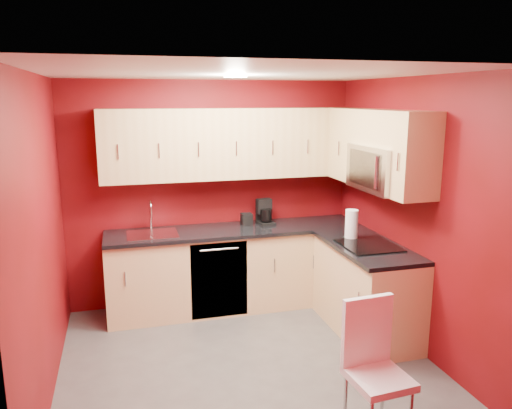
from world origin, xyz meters
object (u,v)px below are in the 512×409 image
napkin_holder (247,219)px  coffee_maker (266,212)px  dining_chair (379,371)px  paper_towel (352,224)px  sink (152,231)px  microwave (383,168)px

napkin_holder → coffee_maker: bearing=-8.3°
coffee_maker → dining_chair: bearing=-95.8°
coffee_maker → napkin_holder: (-0.22, 0.03, -0.08)m
coffee_maker → napkin_holder: coffee_maker is taller
paper_towel → dining_chair: 1.87m
sink → napkin_holder: size_ratio=4.07×
microwave → napkin_holder: 1.67m
sink → dining_chair: sink is taller
paper_towel → dining_chair: bearing=-109.3°
napkin_holder → paper_towel: 1.22m
coffee_maker → paper_towel: 1.04m
microwave → dining_chair: size_ratio=0.80×
microwave → sink: size_ratio=1.46×
dining_chair → coffee_maker: bearing=87.4°
sink → paper_towel: 2.06m
dining_chair → sink: bearing=114.9°
napkin_holder → microwave: bearing=-46.9°
sink → paper_towel: size_ratio=1.74×
microwave → paper_towel: microwave is taller
microwave → napkin_holder: bearing=133.1°
microwave → napkin_holder: size_ratio=5.94×
sink → dining_chair: 2.79m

